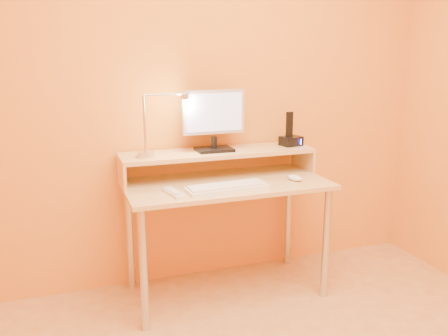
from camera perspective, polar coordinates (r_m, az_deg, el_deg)
name	(u,v)px	position (r m, az deg, el deg)	size (l,w,h in m)	color
wall_back	(209,88)	(2.99, -1.80, 9.72)	(3.00, 0.04, 2.50)	orange
desk_leg_fl	(144,271)	(2.56, -9.77, -12.26)	(0.04, 0.04, 0.69)	silver
desk_leg_fr	(326,244)	(2.92, 12.33, -9.01)	(0.04, 0.04, 0.69)	silver
desk_leg_bl	(130,237)	(3.01, -11.40, -8.23)	(0.04, 0.04, 0.69)	silver
desk_leg_br	(288,217)	(3.32, 7.83, -5.96)	(0.04, 0.04, 0.69)	silver
desk_lower	(226,184)	(2.78, 0.27, -1.93)	(1.20, 0.60, 0.03)	#DAB461
shelf_riser_left	(122,173)	(2.78, -12.37, -0.60)	(0.02, 0.30, 0.14)	#DAB461
shelf_riser_right	(303,158)	(3.13, 9.58, 1.16)	(0.02, 0.30, 0.14)	#DAB461
desk_shelf	(218,153)	(2.88, -0.72, 1.89)	(1.20, 0.30, 0.03)	#DAB461
monitor_foot	(214,149)	(2.87, -1.20, 2.28)	(0.22, 0.16, 0.02)	black
monitor_neck	(214,142)	(2.86, -1.20, 3.14)	(0.04, 0.04, 0.07)	black
monitor_panel	(214,112)	(2.84, -1.29, 6.84)	(0.39, 0.04, 0.26)	#B6B6C1
monitor_back	(212,112)	(2.87, -1.43, 6.89)	(0.35, 0.01, 0.22)	black
monitor_screen	(214,112)	(2.83, -1.17, 6.80)	(0.35, 0.00, 0.23)	#B3B6E0
lamp_base	(146,155)	(2.74, -9.51, 1.62)	(0.10, 0.10, 0.03)	silver
lamp_post	(145,124)	(2.71, -9.66, 5.29)	(0.01, 0.01, 0.33)	silver
lamp_arm	(164,94)	(2.71, -7.27, 8.89)	(0.01, 0.01, 0.24)	silver
lamp_head	(185,96)	(2.74, -4.78, 8.69)	(0.04, 0.04, 0.03)	silver
lamp_bulb	(185,99)	(2.74, -4.78, 8.35)	(0.03, 0.03, 0.00)	#FFEAC6
phone_dock	(291,141)	(3.07, 8.16, 3.28)	(0.13, 0.10, 0.06)	black
phone_handset	(289,124)	(3.04, 7.98, 5.30)	(0.04, 0.03, 0.16)	black
phone_led	(301,142)	(3.04, 9.35, 3.15)	(0.01, 0.00, 0.04)	blue
keyboard	(227,188)	(2.61, 0.37, -2.46)	(0.46, 0.15, 0.02)	white
mouse	(295,178)	(2.83, 8.64, -1.19)	(0.06, 0.10, 0.04)	white
remote_control	(173,193)	(2.54, -6.18, -3.04)	(0.05, 0.19, 0.02)	white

